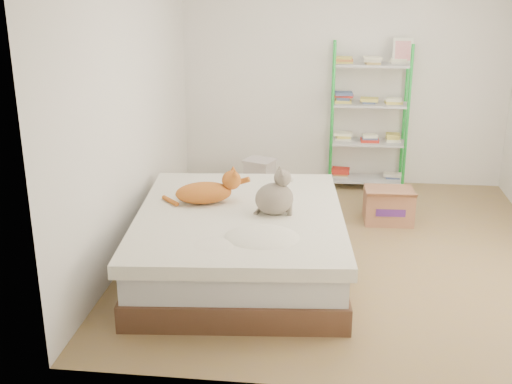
# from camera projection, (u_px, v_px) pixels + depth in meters

# --- Properties ---
(room) EXTENTS (3.81, 4.21, 2.61)m
(room) POSITION_uv_depth(u_px,v_px,m) (347.00, 112.00, 5.51)
(room) COLOR olive
(room) RESTS_ON ground
(bed) EXTENTS (1.89, 2.27, 0.54)m
(bed) POSITION_uv_depth(u_px,v_px,m) (240.00, 242.00, 5.44)
(bed) COLOR #543324
(bed) RESTS_ON ground
(orange_cat) EXTENTS (0.64, 0.46, 0.23)m
(orange_cat) POSITION_uv_depth(u_px,v_px,m) (204.00, 190.00, 5.52)
(orange_cat) COLOR #C25326
(orange_cat) RESTS_ON bed
(grey_cat) EXTENTS (0.40, 0.36, 0.39)m
(grey_cat) POSITION_uv_depth(u_px,v_px,m) (274.00, 192.00, 5.24)
(grey_cat) COLOR gray
(grey_cat) RESTS_ON bed
(shelf_unit) EXTENTS (0.88, 0.36, 1.74)m
(shelf_unit) POSITION_uv_depth(u_px,v_px,m) (369.00, 117.00, 7.38)
(shelf_unit) COLOR green
(shelf_unit) RESTS_ON ground
(cardboard_box) EXTENTS (0.50, 0.48, 0.40)m
(cardboard_box) POSITION_uv_depth(u_px,v_px,m) (389.00, 205.00, 6.56)
(cardboard_box) COLOR #B5795B
(cardboard_box) RESTS_ON ground
(white_bin) EXTENTS (0.41, 0.39, 0.38)m
(white_bin) POSITION_uv_depth(u_px,v_px,m) (260.00, 175.00, 7.49)
(white_bin) COLOR silver
(white_bin) RESTS_ON ground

